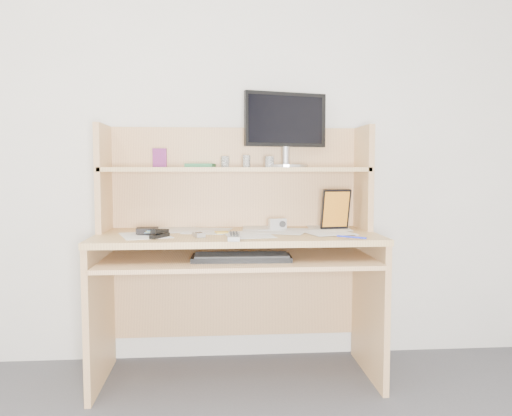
{
  "coord_description": "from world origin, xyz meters",
  "views": [
    {
      "loc": [
        -0.1,
        -1.01,
        1.07
      ],
      "look_at": [
        0.09,
        1.43,
        0.88
      ],
      "focal_mm": 35.0,
      "sensor_mm": 36.0,
      "label": 1
    }
  ],
  "objects": [
    {
      "name": "paper_clutter",
      "position": [
        0.0,
        1.48,
        0.75
      ],
      "size": [
        1.32,
        0.54,
        0.01
      ],
      "primitive_type": "cube",
      "color": "white",
      "rests_on": "desk"
    },
    {
      "name": "chip_stack_b",
      "position": [
        0.06,
        1.67,
        1.11
      ],
      "size": [
        0.05,
        0.05,
        0.06
      ],
      "primitive_type": "cylinder",
      "rotation": [
        0.0,
        0.0,
        0.21
      ],
      "color": "white",
      "rests_on": "desk"
    },
    {
      "name": "sticky_note_pad",
      "position": [
        -0.08,
        1.48,
        0.75
      ],
      "size": [
        0.08,
        0.08,
        0.01
      ],
      "primitive_type": "cube",
      "rotation": [
        0.0,
        0.0,
        0.18
      ],
      "color": "yellow",
      "rests_on": "desk"
    },
    {
      "name": "chip_stack_c",
      "position": [
        0.17,
        1.59,
        1.11
      ],
      "size": [
        0.05,
        0.05,
        0.06
      ],
      "primitive_type": "cylinder",
      "rotation": [
        0.0,
        0.0,
        0.01
      ],
      "color": "black",
      "rests_on": "desk"
    },
    {
      "name": "chip_stack_a",
      "position": [
        -0.06,
        1.66,
        1.11
      ],
      "size": [
        0.05,
        0.05,
        0.06
      ],
      "primitive_type": "cylinder",
      "rotation": [
        0.0,
        0.0,
        -0.16
      ],
      "color": "black",
      "rests_on": "desk"
    },
    {
      "name": "back_wall",
      "position": [
        0.0,
        1.8,
        1.25
      ],
      "size": [
        3.6,
        0.04,
        2.5
      ],
      "primitive_type": "cube",
      "color": "silver",
      "rests_on": "floor"
    },
    {
      "name": "wallet",
      "position": [
        -0.45,
        1.47,
        0.77
      ],
      "size": [
        0.11,
        0.1,
        0.03
      ],
      "primitive_type": "cube",
      "rotation": [
        0.0,
        0.0,
        0.09
      ],
      "color": "black",
      "rests_on": "paper_clutter"
    },
    {
      "name": "monitor",
      "position": [
        0.27,
        1.67,
        1.29
      ],
      "size": [
        0.45,
        0.23,
        0.4
      ],
      "rotation": [
        0.0,
        0.0,
        0.26
      ],
      "color": "#A9A8AD",
      "rests_on": "desk"
    },
    {
      "name": "tv_remote",
      "position": [
        -0.03,
        1.24,
        0.77
      ],
      "size": [
        0.06,
        0.19,
        0.02
      ],
      "primitive_type": "cube",
      "rotation": [
        0.0,
        0.0,
        -0.05
      ],
      "color": "gray",
      "rests_on": "paper_clutter"
    },
    {
      "name": "digital_camera",
      "position": [
        0.22,
        1.59,
        0.78
      ],
      "size": [
        0.1,
        0.05,
        0.06
      ],
      "primitive_type": "cube",
      "rotation": [
        0.0,
        0.0,
        0.21
      ],
      "color": "silver",
      "rests_on": "paper_clutter"
    },
    {
      "name": "chip_stack_d",
      "position": [
        0.05,
        1.62,
        1.11
      ],
      "size": [
        0.04,
        0.04,
        0.06
      ],
      "primitive_type": "cylinder",
      "rotation": [
        0.0,
        0.0,
        0.14
      ],
      "color": "silver",
      "rests_on": "desk"
    },
    {
      "name": "flip_phone",
      "position": [
        -0.19,
        1.35,
        0.77
      ],
      "size": [
        0.07,
        0.09,
        0.02
      ],
      "primitive_type": "cube",
      "rotation": [
        0.0,
        0.0,
        0.35
      ],
      "color": "#AAAAAC",
      "rests_on": "paper_clutter"
    },
    {
      "name": "desk",
      "position": [
        0.0,
        1.56,
        0.69
      ],
      "size": [
        1.4,
        0.7,
        1.3
      ],
      "color": "tan",
      "rests_on": "floor"
    },
    {
      "name": "stapler",
      "position": [
        -0.37,
        1.34,
        0.77
      ],
      "size": [
        0.09,
        0.12,
        0.04
      ],
      "primitive_type": "cube",
      "rotation": [
        0.0,
        0.0,
        -0.49
      ],
      "color": "black",
      "rests_on": "paper_clutter"
    },
    {
      "name": "shelf_book",
      "position": [
        -0.19,
        1.69,
        1.09
      ],
      "size": [
        0.17,
        0.21,
        0.02
      ],
      "primitive_type": "cube",
      "rotation": [
        0.0,
        0.0,
        -0.12
      ],
      "color": "#307852",
      "rests_on": "desk"
    },
    {
      "name": "keyboard",
      "position": [
        0.01,
        1.27,
        0.67
      ],
      "size": [
        0.46,
        0.18,
        0.03
      ],
      "rotation": [
        0.0,
        0.0,
        -0.04
      ],
      "color": "black",
      "rests_on": "desk"
    },
    {
      "name": "game_case",
      "position": [
        0.52,
        1.55,
        0.86
      ],
      "size": [
        0.15,
        0.04,
        0.21
      ],
      "primitive_type": "cube",
      "rotation": [
        0.0,
        0.0,
        0.13
      ],
      "color": "black",
      "rests_on": "paper_clutter"
    },
    {
      "name": "blue_pen",
      "position": [
        0.51,
        1.22,
        0.76
      ],
      "size": [
        0.12,
        0.1,
        0.01
      ],
      "primitive_type": "cylinder",
      "rotation": [
        1.57,
        0.0,
        0.89
      ],
      "color": "#1B28CA",
      "rests_on": "paper_clutter"
    },
    {
      "name": "card_box",
      "position": [
        -0.4,
        1.66,
        1.13
      ],
      "size": [
        0.07,
        0.02,
        0.1
      ],
      "primitive_type": "cube",
      "rotation": [
        0.0,
        0.0,
        -0.02
      ],
      "color": "maroon",
      "rests_on": "desk"
    }
  ]
}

